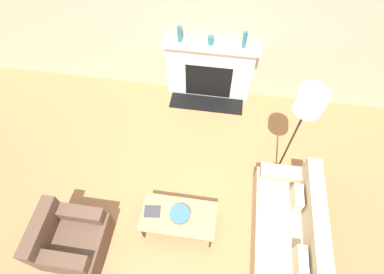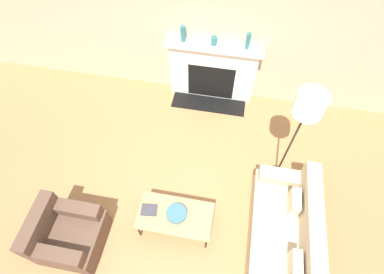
{
  "view_description": "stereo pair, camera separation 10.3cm",
  "coord_description": "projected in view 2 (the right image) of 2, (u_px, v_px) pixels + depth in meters",
  "views": [
    {
      "loc": [
        0.24,
        -1.49,
        4.45
      ],
      "look_at": [
        -0.15,
        1.23,
        0.45
      ],
      "focal_mm": 28.0,
      "sensor_mm": 36.0,
      "label": 1
    },
    {
      "loc": [
        0.35,
        -1.47,
        4.45
      ],
      "look_at": [
        -0.15,
        1.23,
        0.45
      ],
      "focal_mm": 28.0,
      "sensor_mm": 36.0,
      "label": 2
    }
  ],
  "objects": [
    {
      "name": "ground_plane",
      "position": [
        187.0,
        221.0,
        4.53
      ],
      "size": [
        18.0,
        18.0,
        0.0
      ],
      "primitive_type": "plane",
      "color": "#A87547"
    },
    {
      "name": "wall_back",
      "position": [
        218.0,
        27.0,
        4.87
      ],
      "size": [
        18.0,
        0.06,
        2.9
      ],
      "color": "#BCAD8E",
      "rests_on": "ground_plane"
    },
    {
      "name": "fireplace",
      "position": [
        212.0,
        72.0,
        5.51
      ],
      "size": [
        1.69,
        0.59,
        1.2
      ],
      "color": "silver",
      "rests_on": "ground_plane"
    },
    {
      "name": "couch",
      "position": [
        285.0,
        236.0,
        4.09
      ],
      "size": [
        0.82,
        1.84,
        0.86
      ],
      "rotation": [
        0.0,
        0.0,
        -1.57
      ],
      "color": "tan",
      "rests_on": "ground_plane"
    },
    {
      "name": "armchair_near",
      "position": [
        67.0,
        235.0,
        4.11
      ],
      "size": [
        0.84,
        0.8,
        0.78
      ],
      "rotation": [
        0.0,
        0.0,
        1.57
      ],
      "color": "brown",
      "rests_on": "ground_plane"
    },
    {
      "name": "coffee_table",
      "position": [
        175.0,
        216.0,
        4.19
      ],
      "size": [
        1.05,
        0.56,
        0.4
      ],
      "color": "tan",
      "rests_on": "ground_plane"
    },
    {
      "name": "bowl",
      "position": [
        176.0,
        213.0,
        4.13
      ],
      "size": [
        0.29,
        0.29,
        0.07
      ],
      "color": "#38667A",
      "rests_on": "coffee_table"
    },
    {
      "name": "book",
      "position": [
        149.0,
        210.0,
        4.19
      ],
      "size": [
        0.24,
        0.19,
        0.02
      ],
      "rotation": [
        0.0,
        0.0,
        0.12
      ],
      "color": "#38383D",
      "rests_on": "coffee_table"
    },
    {
      "name": "floor_lamp",
      "position": [
        307.0,
        111.0,
        3.62
      ],
      "size": [
        0.38,
        0.38,
        1.92
      ],
      "color": "black",
      "rests_on": "ground_plane"
    },
    {
      "name": "mantel_vase_left",
      "position": [
        183.0,
        34.0,
        4.95
      ],
      "size": [
        0.08,
        0.08,
        0.28
      ],
      "color": "#28666B",
      "rests_on": "fireplace"
    },
    {
      "name": "mantel_vase_center_left",
      "position": [
        214.0,
        41.0,
        4.95
      ],
      "size": [
        0.1,
        0.1,
        0.15
      ],
      "color": "#28666B",
      "rests_on": "fireplace"
    },
    {
      "name": "mantel_vase_center_right",
      "position": [
        248.0,
        41.0,
        4.83
      ],
      "size": [
        0.07,
        0.07,
        0.29
      ],
      "color": "#28666B",
      "rests_on": "fireplace"
    }
  ]
}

